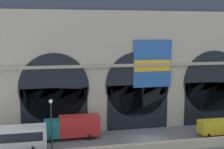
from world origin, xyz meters
name	(u,v)px	position (x,y,z in m)	size (l,w,h in m)	color
ground_plane	(148,139)	(0.00, 0.00, 0.00)	(200.00, 200.00, 0.00)	slate
quay_parapet_wall	(160,147)	(0.00, -4.33, 0.56)	(90.00, 0.70, 1.11)	#BCAD8C
station_building	(133,58)	(0.04, 7.75, 10.49)	(51.40, 5.91, 21.51)	#B2A891
bus_west	(0,139)	(-19.04, -0.82, 1.78)	(11.00, 3.25, 3.10)	white
box_truck_midwest	(73,126)	(-9.96, 2.64, 1.70)	(7.50, 2.91, 3.12)	#19727A
van_mideast	(217,127)	(10.00, -0.44, 1.25)	(5.20, 2.48, 2.20)	gold
street_lamp_quayside	(51,121)	(-12.98, -3.53, 4.41)	(0.44, 0.44, 6.90)	black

